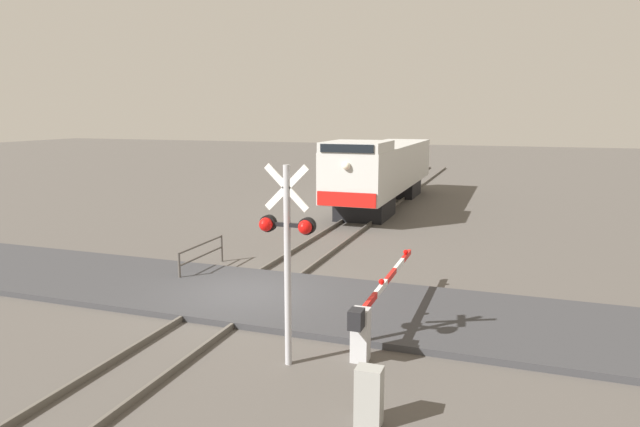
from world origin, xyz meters
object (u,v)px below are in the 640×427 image
object	(u,v)px
guard_railing	(202,253)
crossing_gate	(370,312)
utility_cabinet	(369,396)
locomotive	(383,170)
crossing_signal	(287,242)

from	to	relation	value
guard_railing	crossing_gate	bearing A→B (deg)	-30.80
utility_cabinet	locomotive	bearing A→B (deg)	102.48
crossing_signal	utility_cabinet	bearing A→B (deg)	-37.74
locomotive	crossing_signal	bearing A→B (deg)	-82.36
locomotive	crossing_gate	world-z (taller)	locomotive
locomotive	crossing_signal	size ratio (longest dim) A/B	3.56
utility_cabinet	guard_railing	size ratio (longest dim) A/B	0.38
utility_cabinet	crossing_gate	bearing A→B (deg)	103.95
locomotive	crossing_gate	distance (m)	19.46
crossing_signal	locomotive	bearing A→B (deg)	97.64
guard_railing	utility_cabinet	bearing A→B (deg)	-43.63
crossing_gate	guard_railing	size ratio (longest dim) A/B	2.25
crossing_signal	utility_cabinet	size ratio (longest dim) A/B	4.09
crossing_signal	guard_railing	xyz separation A→B (m)	(-5.36, 5.50, -1.99)
crossing_signal	guard_railing	world-z (taller)	crossing_signal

